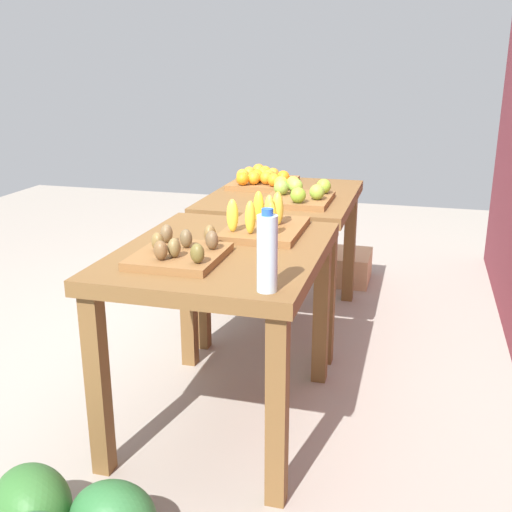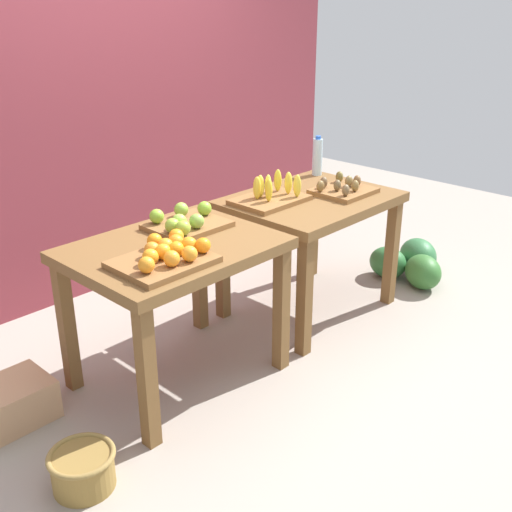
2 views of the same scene
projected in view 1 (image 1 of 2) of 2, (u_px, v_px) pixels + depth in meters
The scene contains 10 objects.
ground_plane at pixel (258, 362), 3.23m from camera, with size 8.00×8.00×0.00m, color gray.
display_table_left at pixel (283, 213), 3.54m from camera, with size 1.04×0.80×0.79m.
display_table_right at pixel (223, 275), 2.51m from camera, with size 1.04×0.80×0.79m.
orange_bin at pixel (262, 179), 3.69m from camera, with size 0.45×0.36×0.11m.
apple_bin at pixel (298, 194), 3.29m from camera, with size 0.42×0.34×0.11m.
banana_crate at pixel (264, 224), 2.67m from camera, with size 0.44×0.32×0.17m.
kiwi_bin at pixel (180, 252), 2.31m from camera, with size 0.36×0.32×0.10m.
water_bottle at pixel (267, 253), 1.96m from camera, with size 0.07×0.07×0.28m.
wicker_basket at pixel (261, 261), 4.57m from camera, with size 0.29×0.29×0.18m.
cardboard_produce_box at pixel (349, 267), 4.41m from camera, with size 0.40×0.30×0.21m, color tan.
Camera 1 is at (2.81, 0.75, 1.50)m, focal length 43.05 mm.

